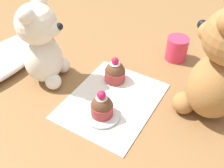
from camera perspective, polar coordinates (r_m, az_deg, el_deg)
name	(u,v)px	position (r m, az deg, el deg)	size (l,w,h in m)	color
ground_plane	(112,101)	(0.64, 0.00, -3.76)	(4.00, 4.00, 0.00)	olive
knitted_placemat	(112,100)	(0.64, 0.00, -3.57)	(0.25, 0.20, 0.01)	silver
tulle_cloth	(3,59)	(0.79, -22.55, 5.04)	(0.36, 0.14, 0.04)	silver
teddy_bear_cream	(42,45)	(0.66, -15.05, 8.28)	(0.13, 0.12, 0.22)	silver
teddy_bear_tan	(220,69)	(0.58, 22.44, 3.12)	(0.16, 0.15, 0.26)	#A3703D
cupcake_near_cream_bear	(115,72)	(0.67, 0.64, 2.63)	(0.05, 0.05, 0.07)	#993333
saucer_plate	(102,114)	(0.60, -2.16, -6.60)	(0.08, 0.08, 0.01)	silver
cupcake_near_tan_bear	(102,106)	(0.58, -2.22, -4.86)	(0.05, 0.05, 0.07)	#993333
juice_glass	(177,49)	(0.78, 13.92, 7.51)	(0.06, 0.06, 0.07)	#DB3356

